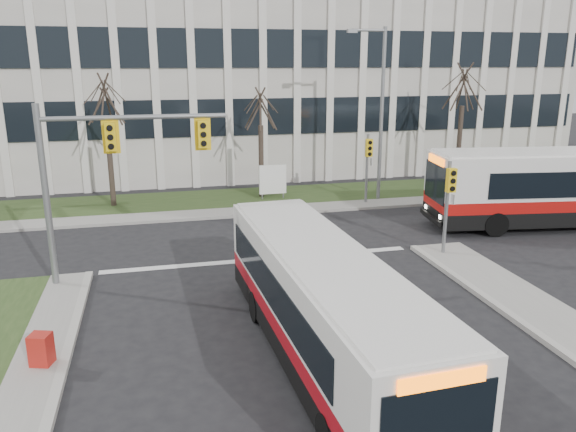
# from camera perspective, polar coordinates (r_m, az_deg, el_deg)

# --- Properties ---
(ground) EXTENTS (120.00, 120.00, 0.00)m
(ground) POSITION_cam_1_polar(r_m,az_deg,el_deg) (14.72, 3.27, -15.11)
(ground) COLOR black
(ground) RESTS_ON ground
(sidewalk_cross) EXTENTS (44.00, 1.60, 0.14)m
(sidewalk_cross) POSITION_cam_1_polar(r_m,az_deg,el_deg) (29.62, 4.12, 0.94)
(sidewalk_cross) COLOR #9E9B93
(sidewalk_cross) RESTS_ON ground
(building_lawn) EXTENTS (44.00, 5.00, 0.12)m
(building_lawn) POSITION_cam_1_polar(r_m,az_deg,el_deg) (32.23, 2.62, 2.13)
(building_lawn) COLOR #2C421C
(building_lawn) RESTS_ON ground
(office_building) EXTENTS (40.00, 16.00, 12.00)m
(office_building) POSITION_cam_1_polar(r_m,az_deg,el_deg) (43.04, -1.82, 13.49)
(office_building) COLOR beige
(office_building) RESTS_ON ground
(mast_arm_signal) EXTENTS (6.11, 0.38, 6.20)m
(mast_arm_signal) POSITION_cam_1_polar(r_m,az_deg,el_deg) (19.64, -18.86, 5.18)
(mast_arm_signal) COLOR slate
(mast_arm_signal) RESTS_ON ground
(signal_pole_near) EXTENTS (0.34, 0.39, 3.80)m
(signal_pole_near) POSITION_cam_1_polar(r_m,az_deg,el_deg) (22.50, 16.01, 2.07)
(signal_pole_near) COLOR slate
(signal_pole_near) RESTS_ON ground
(signal_pole_far) EXTENTS (0.34, 0.39, 3.80)m
(signal_pole_far) POSITION_cam_1_polar(r_m,az_deg,el_deg) (30.03, 8.12, 5.77)
(signal_pole_far) COLOR slate
(signal_pole_far) RESTS_ON ground
(streetlight) EXTENTS (2.15, 0.25, 9.20)m
(streetlight) POSITION_cam_1_polar(r_m,az_deg,el_deg) (30.75, 9.23, 11.01)
(streetlight) COLOR slate
(streetlight) RESTS_ON ground
(directory_sign) EXTENTS (1.50, 0.12, 2.00)m
(directory_sign) POSITION_cam_1_polar(r_m,az_deg,el_deg) (30.92, -1.56, 3.68)
(directory_sign) COLOR slate
(directory_sign) RESTS_ON ground
(tree_left) EXTENTS (1.80, 1.80, 7.70)m
(tree_left) POSITION_cam_1_polar(r_m,az_deg,el_deg) (30.26, -18.09, 11.00)
(tree_left) COLOR #42352B
(tree_left) RESTS_ON ground
(tree_mid) EXTENTS (1.80, 1.80, 6.82)m
(tree_mid) POSITION_cam_1_polar(r_m,az_deg,el_deg) (30.96, -2.81, 10.64)
(tree_mid) COLOR #42352B
(tree_mid) RESTS_ON ground
(tree_right) EXTENTS (1.80, 1.80, 8.25)m
(tree_right) POSITION_cam_1_polar(r_m,az_deg,el_deg) (34.99, 17.40, 12.21)
(tree_right) COLOR #42352B
(tree_right) RESTS_ON ground
(bus_main) EXTENTS (2.90, 11.06, 2.92)m
(bus_main) POSITION_cam_1_polar(r_m,az_deg,el_deg) (14.34, 3.50, -9.40)
(bus_main) COLOR silver
(bus_main) RESTS_ON ground
(bus_cross) EXTENTS (13.34, 4.56, 3.49)m
(bus_cross) POSITION_cam_1_polar(r_m,az_deg,el_deg) (29.15, 26.82, 2.43)
(bus_cross) COLOR silver
(bus_cross) RESTS_ON ground
(newspaper_box_red) EXTENTS (0.61, 0.58, 0.95)m
(newspaper_box_red) POSITION_cam_1_polar(r_m,az_deg,el_deg) (15.68, -23.76, -12.51)
(newspaper_box_red) COLOR #AF1E16
(newspaper_box_red) RESTS_ON ground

